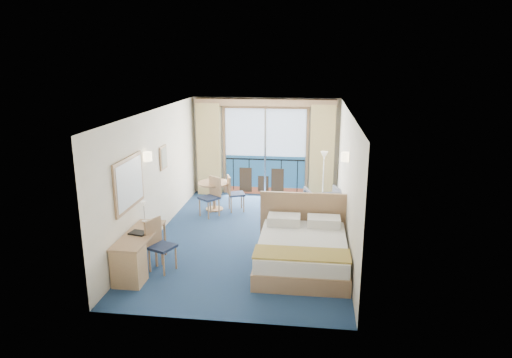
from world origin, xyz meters
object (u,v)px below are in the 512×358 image
at_px(floor_lamp, 324,166).
at_px(desk_chair, 158,242).
at_px(bed, 302,250).
at_px(round_table, 214,189).
at_px(table_chair_b, 212,194).
at_px(nightstand, 333,225).
at_px(armchair, 324,204).
at_px(table_chair_a, 233,191).
at_px(desk, 131,260).

xyz_separation_m(floor_lamp, desk_chair, (-3.00, -3.88, -0.59)).
height_order(bed, round_table, bed).
xyz_separation_m(bed, desk_chair, (-2.57, -0.46, 0.22)).
bearing_deg(floor_lamp, table_chair_b, -162.06).
distance_m(desk_chair, round_table, 3.45).
bearing_deg(table_chair_b, desk_chair, -57.90).
bearing_deg(bed, nightstand, 67.84).
relative_size(nightstand, desk_chair, 0.55).
bearing_deg(armchair, desk_chair, 27.96).
xyz_separation_m(table_chair_a, table_chair_b, (-0.46, -0.39, 0.03)).
xyz_separation_m(nightstand, floor_lamp, (-0.19, 1.90, 0.86)).
bearing_deg(bed, table_chair_b, 131.62).
relative_size(bed, nightstand, 4.09).
distance_m(floor_lamp, table_chair_b, 2.88).
height_order(floor_lamp, round_table, floor_lamp).
bearing_deg(table_chair_a, desk, 144.88).
relative_size(desk, desk_chair, 1.58).
bearing_deg(nightstand, floor_lamp, 95.86).
bearing_deg(table_chair_b, desk, -62.30).
relative_size(nightstand, floor_lamp, 0.35).
bearing_deg(floor_lamp, table_chair_a, -167.96).
relative_size(nightstand, table_chair_b, 0.54).
bearing_deg(nightstand, table_chair_a, 149.56).
xyz_separation_m(bed, armchair, (0.44, 2.65, 0.06)).
height_order(armchair, desk_chair, desk_chair).
xyz_separation_m(floor_lamp, table_chair_b, (-2.68, -0.87, -0.58)).
height_order(floor_lamp, desk_chair, floor_lamp).
height_order(desk_chair, table_chair_a, desk_chair).
bearing_deg(nightstand, armchair, 99.11).
distance_m(bed, armchair, 2.69).
height_order(floor_lamp, desk, floor_lamp).
xyz_separation_m(bed, nightstand, (0.62, 1.52, -0.05)).
height_order(armchair, round_table, armchair).
height_order(desk, table_chair_b, table_chair_b).
height_order(floor_lamp, table_chair_b, floor_lamp).
bearing_deg(desk_chair, round_table, 18.29).
distance_m(bed, floor_lamp, 3.53).
bearing_deg(bed, armchair, 80.65).
distance_m(bed, table_chair_a, 3.45).
bearing_deg(round_table, table_chair_a, -4.00).
bearing_deg(round_table, table_chair_b, -85.15).
height_order(bed, desk_chair, bed).
relative_size(bed, table_chair_a, 2.33).
bearing_deg(desk, round_table, 81.30).
distance_m(armchair, desk_chair, 4.33).
relative_size(armchair, round_table, 1.03).
height_order(nightstand, desk, desk).
relative_size(armchair, table_chair_b, 0.86).
relative_size(desk, round_table, 1.89).
bearing_deg(nightstand, bed, -112.16).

